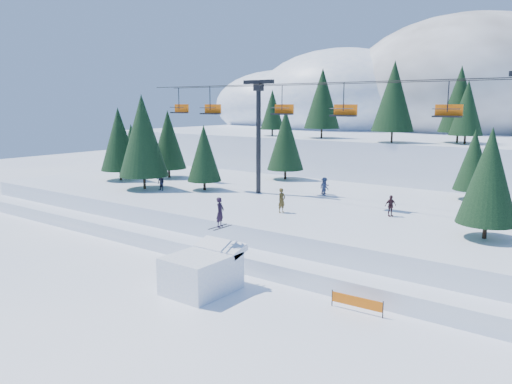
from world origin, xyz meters
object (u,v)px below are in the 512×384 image
Objects in this scene: chairlift at (355,121)px; banner_near at (357,302)px; jump_kicker at (203,270)px; banner_far at (384,298)px.

chairlift reaches higher than banner_near.
chairlift is (1.31, 16.58, 8.12)m from jump_kicker.
jump_kicker is 1.87× the size of banner_far.
jump_kicker reaches higher than banner_far.
jump_kicker is at bearing -157.36° from banner_far.
jump_kicker is 18.51m from chairlift.
chairlift reaches higher than banner_far.
banner_far is at bearing 22.64° from jump_kicker.
banner_far is (0.92, 1.40, 0.00)m from banner_near.
chairlift is 18.06m from banner_near.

